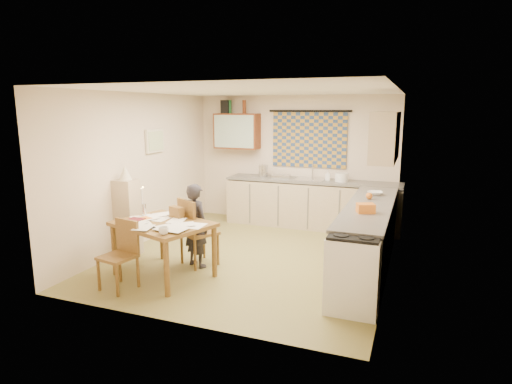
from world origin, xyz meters
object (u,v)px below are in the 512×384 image
at_px(counter_right, 368,237).
at_px(stove, 354,272).
at_px(shelf_stand, 128,218).
at_px(dining_table, 164,249).
at_px(person, 196,225).
at_px(chair_far, 198,244).
at_px(counter_back, 312,204).

height_order(counter_right, stove, counter_right).
bearing_deg(shelf_stand, dining_table, -28.91).
distance_m(person, shelf_stand, 1.23).
bearing_deg(counter_right, chair_far, -161.89).
relative_size(counter_back, person, 2.72).
xyz_separation_m(counter_right, dining_table, (-2.55, -1.30, -0.07)).
relative_size(counter_right, person, 2.43).
xyz_separation_m(counter_back, counter_right, (1.25, -1.81, -0.00)).
relative_size(dining_table, shelf_stand, 1.23).
height_order(counter_right, shelf_stand, shelf_stand).
height_order(counter_right, dining_table, counter_right).
bearing_deg(counter_back, dining_table, -112.55).
xyz_separation_m(dining_table, chair_far, (0.23, 0.54, -0.07)).
xyz_separation_m(counter_right, shelf_stand, (-3.54, -0.75, 0.14)).
bearing_deg(counter_back, counter_right, -55.31).
bearing_deg(shelf_stand, person, -3.24).
height_order(stove, dining_table, stove).
xyz_separation_m(stove, shelf_stand, (-3.54, 0.64, 0.15)).
bearing_deg(person, shelf_stand, 17.37).
bearing_deg(counter_right, dining_table, -152.93).
bearing_deg(dining_table, shelf_stand, 169.46).
relative_size(person, shelf_stand, 1.02).
xyz_separation_m(stove, chair_far, (-2.31, 0.64, -0.14)).
bearing_deg(dining_table, chair_far, 85.29).
xyz_separation_m(counter_back, shelf_stand, (-2.29, -2.56, 0.14)).
distance_m(counter_right, dining_table, 2.86).
distance_m(dining_table, chair_far, 0.60).
height_order(counter_right, person, person).
distance_m(chair_far, shelf_stand, 1.26).
bearing_deg(chair_far, counter_back, -81.80).
xyz_separation_m(stove, dining_table, (-2.55, 0.09, -0.07)).
bearing_deg(counter_right, shelf_stand, -168.02).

